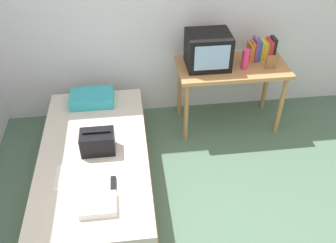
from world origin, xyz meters
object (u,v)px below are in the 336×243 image
at_px(book_row, 262,50).
at_px(remote_silver, 82,142).
at_px(handbag, 98,142).
at_px(folded_towel, 98,205).
at_px(water_bottle, 245,59).
at_px(bed, 96,168).
at_px(picture_frame, 271,62).
at_px(tv, 208,50).
at_px(desk, 231,73).
at_px(magazine, 68,176).
at_px(pillow, 92,98).
at_px(remote_dark, 113,184).

bearing_deg(book_row, remote_silver, -157.83).
distance_m(handbag, folded_towel, 0.65).
height_order(water_bottle, remote_silver, water_bottle).
relative_size(bed, picture_frame, 13.84).
height_order(water_bottle, picture_frame, water_bottle).
bearing_deg(tv, picture_frame, -12.17).
bearing_deg(remote_silver, desk, 23.28).
distance_m(tv, folded_towel, 1.92).
relative_size(tv, picture_frame, 3.04).
bearing_deg(folded_towel, magazine, 126.38).
distance_m(bed, book_row, 2.11).
bearing_deg(book_row, magazine, -149.07).
height_order(bed, pillow, pillow).
height_order(book_row, picture_frame, book_row).
xyz_separation_m(handbag, magazine, (-0.25, -0.30, -0.10)).
bearing_deg(folded_towel, handbag, 91.09).
relative_size(book_row, folded_towel, 1.01).
distance_m(water_bottle, handbag, 1.71).
xyz_separation_m(book_row, magazine, (-1.99, -1.19, -0.43)).
xyz_separation_m(tv, remote_silver, (-1.30, -0.70, -0.50)).
bearing_deg(remote_dark, picture_frame, 34.02).
bearing_deg(remote_dark, folded_towel, -117.91).
bearing_deg(remote_silver, magazine, -102.39).
bearing_deg(folded_towel, tv, 52.53).
bearing_deg(folded_towel, water_bottle, 42.38).
bearing_deg(remote_silver, pillow, 83.90).
height_order(picture_frame, remote_dark, picture_frame).
bearing_deg(handbag, folded_towel, -88.91).
bearing_deg(magazine, handbag, 50.19).
xyz_separation_m(desk, picture_frame, (0.37, -0.11, 0.17)).
xyz_separation_m(book_row, pillow, (-1.83, -0.13, -0.39)).
bearing_deg(book_row, folded_towel, -138.25).
bearing_deg(picture_frame, remote_silver, -163.80).
bearing_deg(remote_dark, pillow, 100.11).
distance_m(picture_frame, magazine, 2.29).
bearing_deg(water_bottle, remote_silver, -160.27).
distance_m(tv, remote_dark, 1.69).
bearing_deg(remote_dark, desk, 43.76).
height_order(remote_silver, folded_towel, folded_towel).
height_order(bed, remote_dark, remote_dark).
relative_size(book_row, remote_silver, 1.96).
distance_m(book_row, magazine, 2.36).
distance_m(picture_frame, remote_dark, 2.03).
height_order(desk, picture_frame, picture_frame).
xyz_separation_m(tv, handbag, (-1.14, -0.82, -0.41)).
bearing_deg(picture_frame, pillow, 177.43).
bearing_deg(magazine, book_row, 30.93).
distance_m(tv, handbag, 1.47).
xyz_separation_m(magazine, remote_silver, (0.09, 0.42, 0.01)).
bearing_deg(magazine, water_bottle, 30.03).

